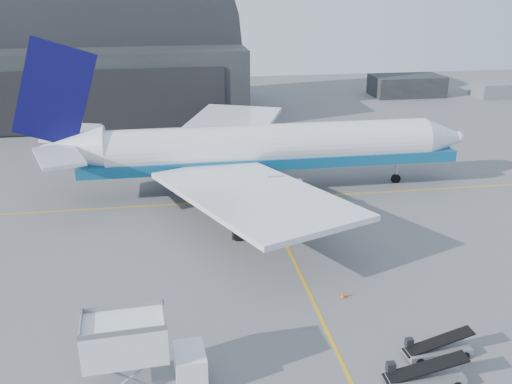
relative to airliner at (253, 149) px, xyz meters
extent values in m
plane|color=#565659|center=(0.84, -22.93, -4.88)|extent=(200.00, 200.00, 0.00)
cube|color=gold|center=(0.84, -2.93, -4.87)|extent=(80.00, 0.25, 0.02)
cube|color=gold|center=(0.84, -24.93, -4.87)|extent=(0.25, 40.00, 0.02)
cube|color=black|center=(-21.16, 42.07, 1.12)|extent=(50.00, 28.00, 12.00)
cube|color=black|center=(-21.16, 27.97, 0.12)|extent=(42.00, 0.40, 9.50)
cube|color=black|center=(38.84, 49.07, -4.88)|extent=(14.00, 8.00, 4.00)
cube|color=slate|center=(55.84, 45.07, -4.88)|extent=(8.00, 6.00, 2.80)
cylinder|color=white|center=(2.03, 0.00, 0.29)|extent=(35.79, 4.77, 4.77)
cone|color=white|center=(22.12, 0.00, 0.29)|extent=(4.37, 4.77, 4.77)
sphere|color=white|center=(24.10, 0.00, 0.29)|extent=(1.39, 1.39, 1.39)
cone|color=white|center=(-19.34, 0.00, 0.88)|extent=(6.96, 4.77, 4.77)
cube|color=black|center=(20.92, 0.00, 0.88)|extent=(2.58, 2.19, 0.70)
cube|color=#0E5079|center=(2.03, 0.00, -1.26)|extent=(41.75, 4.82, 1.19)
cube|color=white|center=(-1.94, -11.93, -0.71)|extent=(18.33, 24.38, 1.45)
cube|color=white|center=(-1.94, 11.93, -0.71)|extent=(18.33, 24.38, 1.45)
cube|color=white|center=(-19.84, -4.47, 1.48)|extent=(6.09, 8.32, 0.35)
cube|color=white|center=(-19.84, 4.47, 1.48)|extent=(6.09, 8.32, 0.35)
cube|color=#09083D|center=(-20.33, 0.00, 6.75)|extent=(9.22, 0.50, 11.45)
cylinder|color=gray|center=(1.04, -7.95, -2.30)|extent=(5.17, 2.68, 2.68)
cylinder|color=gray|center=(1.04, 7.95, -2.30)|extent=(5.17, 2.68, 2.68)
cylinder|color=#A5A5AA|center=(16.95, 0.00, -3.49)|extent=(0.28, 0.28, 2.78)
cylinder|color=black|center=(16.95, 0.00, -4.44)|extent=(1.09, 0.35, 1.09)
cylinder|color=black|center=(0.05, -3.18, -4.34)|extent=(1.29, 0.45, 1.29)
cylinder|color=black|center=(0.05, 3.18, -4.34)|extent=(1.29, 0.45, 1.29)
cube|color=slate|center=(-11.55, -32.03, -4.27)|extent=(6.85, 3.11, 0.56)
cube|color=silver|center=(-8.66, -31.84, -3.38)|extent=(1.95, 2.68, 1.78)
cube|color=black|center=(-7.83, -31.79, -3.10)|extent=(0.23, 2.12, 1.00)
cube|color=silver|center=(-12.22, -32.08, -1.09)|extent=(4.86, 3.09, 2.23)
cylinder|color=black|center=(-9.07, -30.70, -4.44)|extent=(0.91, 0.39, 0.89)
cylinder|color=black|center=(-14.19, -31.04, -4.44)|extent=(0.91, 0.39, 0.89)
cube|color=black|center=(-1.75, -12.07, -4.33)|extent=(4.40, 3.04, 0.90)
cube|color=silver|center=(-1.17, -12.20, -3.53)|extent=(1.77, 2.07, 0.90)
cylinder|color=black|center=(-0.61, -13.35, -4.48)|extent=(0.96, 0.54, 0.90)
cylinder|color=black|center=(-0.16, -11.40, -4.48)|extent=(0.96, 0.54, 0.90)
cylinder|color=black|center=(-3.34, -12.73, -4.48)|extent=(0.96, 0.54, 0.90)
cylinder|color=black|center=(-2.90, -10.78, -4.48)|extent=(0.96, 0.54, 0.90)
cube|color=slate|center=(5.03, -34.03, -4.41)|extent=(4.67, 1.69, 0.47)
cube|color=black|center=(5.03, -34.03, -3.67)|extent=(4.96, 1.17, 1.35)
cube|color=black|center=(3.15, -33.40, -3.88)|extent=(0.54, 0.43, 0.63)
cylinder|color=black|center=(6.73, -33.33, -4.57)|extent=(0.64, 0.28, 0.63)
cylinder|color=black|center=(3.36, -33.25, -4.57)|extent=(0.64, 0.28, 0.63)
cube|color=slate|center=(7.03, -31.59, -4.45)|extent=(4.31, 1.67, 0.43)
cube|color=black|center=(7.03, -31.59, -3.78)|extent=(4.56, 1.20, 1.23)
cube|color=black|center=(5.27, -31.15, -3.97)|extent=(0.50, 0.41, 0.58)
cylinder|color=black|center=(8.60, -32.18, -4.60)|extent=(0.59, 0.27, 0.58)
cylinder|color=black|center=(8.53, -30.83, -4.60)|extent=(0.59, 0.27, 0.58)
cylinder|color=black|center=(5.52, -32.34, -4.60)|extent=(0.59, 0.27, 0.58)
cylinder|color=black|center=(5.45, -31.00, -4.60)|extent=(0.59, 0.27, 0.58)
cube|color=#E44A07|center=(3.20, -23.83, -4.87)|extent=(0.36, 0.36, 0.03)
cone|color=#E44A07|center=(3.20, -23.83, -4.62)|extent=(0.36, 0.36, 0.53)
camera|label=1|loc=(-9.15, -59.75, 17.93)|focal=40.00mm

